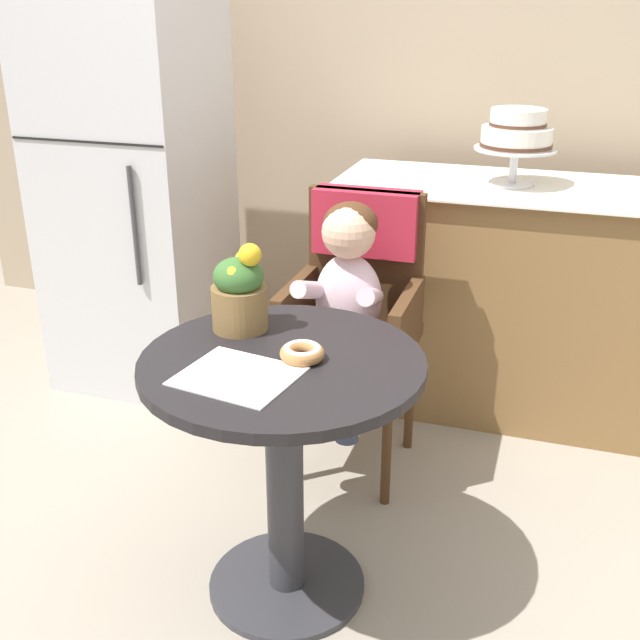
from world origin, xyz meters
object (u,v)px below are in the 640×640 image
Objects in this scene: wicker_chair at (358,288)px; seated_child at (345,293)px; refrigerator at (135,182)px; flower_vase at (239,291)px; tiered_cake_stand at (517,135)px; donut_front at (302,352)px; cafe_table at (284,432)px.

wicker_chair is 0.16m from seated_child.
seated_child is at bearing -25.96° from refrigerator.
refrigerator reaches higher than flower_vase.
wicker_chair is 1.12m from refrigerator.
wicker_chair is 0.83m from tiered_cake_stand.
flower_vase is (-0.22, 0.13, 0.09)m from donut_front.
seated_child reaches higher than donut_front.
refrigerator reaches higher than wicker_chair.
wicker_chair is at bearing -128.22° from tiered_cake_stand.
cafe_table is at bearing -90.28° from wicker_chair.
refrigerator is at bearing 154.04° from seated_child.
tiered_cake_stand is at bearing 7.73° from refrigerator.
wicker_chair is 0.75m from donut_front.
flower_vase reaches higher than donut_front.
refrigerator is (-0.88, 0.96, 0.02)m from flower_vase.
flower_vase is (-0.17, 0.14, 0.32)m from cafe_table.
donut_front is (0.06, -0.74, 0.10)m from wicker_chair.
cafe_table is 0.24m from donut_front.
cafe_table is 2.40× the size of tiered_cake_stand.
cafe_table is 2.93× the size of flower_vase.
refrigerator is at bearing 160.37° from wicker_chair.
refrigerator reaches higher than tiered_cake_stand.
wicker_chair is at bearing 90.00° from seated_child.
tiered_cake_stand is 1.51m from refrigerator.
donut_front is (0.05, 0.01, 0.23)m from cafe_table.
flower_vase is at bearing 140.83° from cafe_table.
donut_front is 1.39m from tiered_cake_stand.
donut_front is (0.06, -0.59, 0.06)m from seated_child.
tiered_cake_stand is (0.37, 1.29, 0.34)m from donut_front.
tiered_cake_stand is at bearing 62.78° from flower_vase.
cafe_table is 1.48m from tiered_cake_stand.
donut_front reaches higher than cafe_table.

